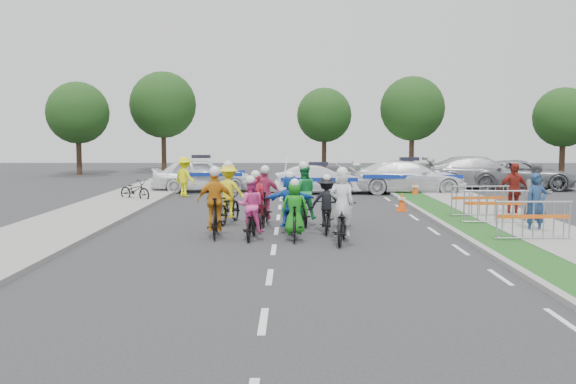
{
  "coord_description": "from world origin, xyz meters",
  "views": [
    {
      "loc": [
        0.42,
        -15.58,
        2.89
      ],
      "look_at": [
        0.34,
        3.55,
        1.1
      ],
      "focal_mm": 40.0,
      "sensor_mm": 36.0,
      "label": 1
    }
  ],
  "objects_px": {
    "police_car_2": "(409,177)",
    "cone_0": "(402,202)",
    "rider_1": "(295,216)",
    "barrier_0": "(533,222)",
    "rider_9": "(265,202)",
    "police_car_1": "(318,180)",
    "barrier_1": "(495,208)",
    "rider_0": "(342,218)",
    "civilian_sedan": "(481,173)",
    "rider_6": "(256,210)",
    "spectator_2": "(513,190)",
    "rider_7": "(341,206)",
    "civilian_suv": "(521,175)",
    "rider_4": "(326,210)",
    "police_car_0": "(201,175)",
    "rider_10": "(229,199)",
    "barrier_2": "(480,203)",
    "parked_bike": "(135,190)",
    "spectator_0": "(537,204)",
    "tree_0": "(78,113)",
    "tree_1": "(412,109)",
    "spectator_1": "(537,194)",
    "tree_4": "(324,115)",
    "rider_8": "(303,201)",
    "rider_5": "(290,207)",
    "rider_2": "(251,215)",
    "marshal_hiviz": "(185,177)",
    "cone_1": "(415,189)",
    "tree_2": "(564,117)",
    "rider_3": "(216,210)",
    "tree_3": "(163,105)"
  },
  "relations": [
    {
      "from": "police_car_2",
      "to": "tree_4",
      "type": "bearing_deg",
      "value": 13.13
    },
    {
      "from": "spectator_1",
      "to": "barrier_0",
      "type": "xyz_separation_m",
      "value": [
        -1.36,
        -3.33,
        -0.4
      ]
    },
    {
      "from": "barrier_2",
      "to": "tree_1",
      "type": "distance_m",
      "value": 24.83
    },
    {
      "from": "rider_7",
      "to": "spectator_2",
      "type": "distance_m",
      "value": 6.55
    },
    {
      "from": "rider_10",
      "to": "civilian_sedan",
      "type": "relative_size",
      "value": 0.36
    },
    {
      "from": "police_car_2",
      "to": "cone_0",
      "type": "height_order",
      "value": "police_car_2"
    },
    {
      "from": "rider_7",
      "to": "police_car_2",
      "type": "bearing_deg",
      "value": -115.79
    },
    {
      "from": "police_car_1",
      "to": "spectator_0",
      "type": "bearing_deg",
      "value": -159.97
    },
    {
      "from": "barrier_0",
      "to": "police_car_2",
      "type": "bearing_deg",
      "value": 92.87
    },
    {
      "from": "rider_6",
      "to": "spectator_2",
      "type": "relative_size",
      "value": 0.99
    },
    {
      "from": "rider_9",
      "to": "civilian_suv",
      "type": "xyz_separation_m",
      "value": [
        12.42,
        12.55,
        0.02
      ]
    },
    {
      "from": "rider_4",
      "to": "cone_1",
      "type": "xyz_separation_m",
      "value": [
        4.6,
        10.6,
        -0.33
      ]
    },
    {
      "from": "rider_3",
      "to": "rider_6",
      "type": "xyz_separation_m",
      "value": [
        1.04,
        1.27,
        -0.16
      ]
    },
    {
      "from": "rider_6",
      "to": "police_car_0",
      "type": "distance_m",
      "value": 12.77
    },
    {
      "from": "police_car_1",
      "to": "civilian_sedan",
      "type": "xyz_separation_m",
      "value": [
        8.38,
        2.48,
        0.17
      ]
    },
    {
      "from": "rider_5",
      "to": "rider_6",
      "type": "relative_size",
      "value": 0.97
    },
    {
      "from": "rider_7",
      "to": "police_car_2",
      "type": "height_order",
      "value": "rider_7"
    },
    {
      "from": "spectator_1",
      "to": "spectator_2",
      "type": "height_order",
      "value": "spectator_1"
    },
    {
      "from": "rider_1",
      "to": "barrier_0",
      "type": "height_order",
      "value": "rider_1"
    },
    {
      "from": "civilian_suv",
      "to": "barrier_0",
      "type": "distance_m",
      "value": 16.79
    },
    {
      "from": "rider_8",
      "to": "tree_4",
      "type": "relative_size",
      "value": 0.32
    },
    {
      "from": "cone_0",
      "to": "tree_0",
      "type": "distance_m",
      "value": 27.64
    },
    {
      "from": "rider_10",
      "to": "barrier_0",
      "type": "xyz_separation_m",
      "value": [
        8.25,
        -3.73,
        -0.21
      ]
    },
    {
      "from": "rider_1",
      "to": "rider_2",
      "type": "bearing_deg",
      "value": -11.13
    },
    {
      "from": "rider_5",
      "to": "marshal_hiviz",
      "type": "height_order",
      "value": "rider_5"
    },
    {
      "from": "rider_6",
      "to": "parked_bike",
      "type": "xyz_separation_m",
      "value": [
        -5.52,
        8.04,
        -0.13
      ]
    },
    {
      "from": "police_car_1",
      "to": "barrier_1",
      "type": "height_order",
      "value": "police_car_1"
    },
    {
      "from": "rider_0",
      "to": "barrier_2",
      "type": "bearing_deg",
      "value": -127.86
    },
    {
      "from": "police_car_1",
      "to": "barrier_1",
      "type": "relative_size",
      "value": 2.02
    },
    {
      "from": "civilian_suv",
      "to": "tree_2",
      "type": "xyz_separation_m",
      "value": [
        5.95,
        9.21,
        3.09
      ]
    },
    {
      "from": "barrier_0",
      "to": "rider_9",
      "type": "bearing_deg",
      "value": 154.6
    },
    {
      "from": "rider_5",
      "to": "cone_1",
      "type": "bearing_deg",
      "value": -122.53
    },
    {
      "from": "rider_4",
      "to": "police_car_0",
      "type": "distance_m",
      "value": 13.91
    },
    {
      "from": "marshal_hiviz",
      "to": "rider_7",
      "type": "bearing_deg",
      "value": 162.22
    },
    {
      "from": "rider_5",
      "to": "barrier_0",
      "type": "height_order",
      "value": "rider_5"
    },
    {
      "from": "spectator_0",
      "to": "tree_3",
      "type": "relative_size",
      "value": 0.24
    },
    {
      "from": "spectator_2",
      "to": "tree_0",
      "type": "height_order",
      "value": "tree_0"
    },
    {
      "from": "rider_10",
      "to": "civilian_suv",
      "type": "relative_size",
      "value": 0.39
    },
    {
      "from": "rider_6",
      "to": "tree_4",
      "type": "relative_size",
      "value": 0.29
    },
    {
      "from": "rider_6",
      "to": "rider_9",
      "type": "relative_size",
      "value": 0.98
    },
    {
      "from": "police_car_0",
      "to": "tree_1",
      "type": "xyz_separation_m",
      "value": [
        12.93,
        14.51,
        3.72
      ]
    },
    {
      "from": "tree_4",
      "to": "police_car_2",
      "type": "bearing_deg",
      "value": -81.16
    },
    {
      "from": "rider_7",
      "to": "rider_8",
      "type": "xyz_separation_m",
      "value": [
        -1.13,
        0.69,
        0.06
      ]
    },
    {
      "from": "rider_8",
      "to": "cone_0",
      "type": "xyz_separation_m",
      "value": [
        3.69,
        3.51,
        -0.4
      ]
    },
    {
      "from": "rider_7",
      "to": "rider_8",
      "type": "height_order",
      "value": "rider_8"
    },
    {
      "from": "rider_6",
      "to": "civilian_sedan",
      "type": "xyz_separation_m",
      "value": [
        10.72,
        13.82,
        0.24
      ]
    },
    {
      "from": "marshal_hiviz",
      "to": "tree_2",
      "type": "relative_size",
      "value": 0.31
    },
    {
      "from": "police_car_0",
      "to": "cone_0",
      "type": "distance_m",
      "value": 11.4
    },
    {
      "from": "rider_0",
      "to": "civilian_sedan",
      "type": "height_order",
      "value": "rider_0"
    },
    {
      "from": "parked_bike",
      "to": "rider_4",
      "type": "bearing_deg",
      "value": -103.07
    }
  ]
}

